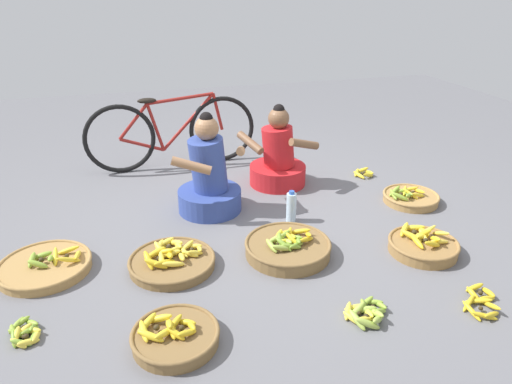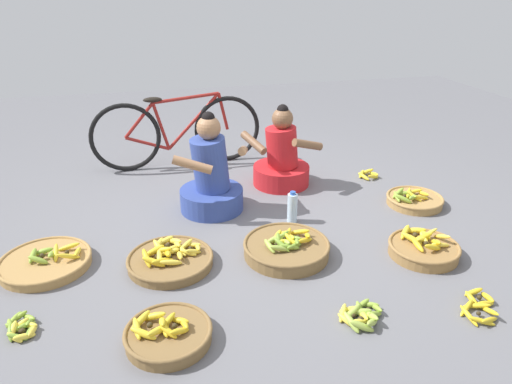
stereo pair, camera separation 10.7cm
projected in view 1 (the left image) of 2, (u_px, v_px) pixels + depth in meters
ground_plane at (249, 222)px, 3.71m from camera, size 10.00×10.00×0.00m
vendor_woman_front at (209, 180)px, 3.79m from camera, size 0.67×0.53×0.83m
vendor_woman_behind at (278, 160)px, 4.30m from camera, size 0.70×0.52×0.76m
bicycle_leaning at (172, 133)px, 4.66m from camera, size 1.70×0.12×0.73m
banana_basket_front_right at (423, 245)px, 3.29m from camera, size 0.49×0.49×0.17m
banana_basket_back_left at (410, 197)px, 4.02m from camera, size 0.47×0.47×0.15m
banana_basket_front_center at (288, 247)px, 3.25m from camera, size 0.60×0.60×0.17m
banana_basket_front_left at (45, 266)px, 3.07m from camera, size 0.60×0.60×0.14m
banana_basket_near_vendor at (172, 261)px, 3.12m from camera, size 0.58×0.58×0.15m
banana_basket_back_right at (175, 336)px, 2.46m from camera, size 0.47×0.47×0.15m
loose_bananas_back_center at (481, 302)px, 2.76m from camera, size 0.28×0.30×0.08m
loose_bananas_near_bicycle at (363, 173)px, 4.56m from camera, size 0.21×0.21×0.08m
loose_bananas_mid_left at (24, 333)px, 2.51m from camera, size 0.20×0.26×0.08m
loose_bananas_mid_right at (366, 313)px, 2.66m from camera, size 0.29×0.27×0.10m
water_bottle at (291, 207)px, 3.68m from camera, size 0.08×0.08×0.26m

